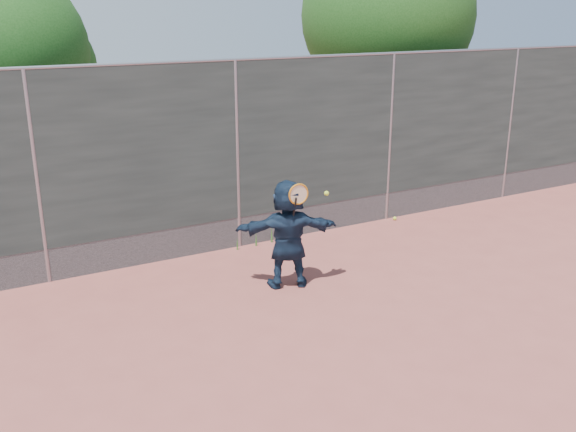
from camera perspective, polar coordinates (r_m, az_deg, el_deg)
ground at (r=7.85m, az=6.59°, el=-10.59°), size 80.00×80.00×0.00m
player at (r=8.86m, az=-0.00°, el=-1.58°), size 1.50×0.90×1.54m
ball_ground at (r=12.02m, az=9.47°, el=-0.21°), size 0.07×0.07×0.07m
fence at (r=10.17m, az=-4.55°, el=5.70°), size 20.00×0.06×3.03m
swing_action at (r=8.56m, az=1.18°, el=1.85°), size 0.63×0.13×0.51m
tree_right at (r=14.31m, az=9.29°, el=16.79°), size 3.78×3.60×5.39m
tree_left at (r=12.21m, az=-23.62°, el=12.79°), size 3.15×3.00×4.53m
weed_clump at (r=10.59m, az=-2.65°, el=-1.92°), size 0.68×0.07×0.30m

